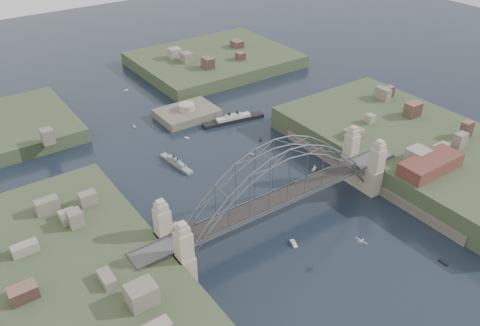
% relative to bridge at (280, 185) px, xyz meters
% --- Properties ---
extents(ground, '(500.00, 500.00, 0.00)m').
position_rel_bridge_xyz_m(ground, '(0.00, 0.00, -12.32)').
color(ground, black).
rests_on(ground, ground).
extents(bridge, '(84.00, 13.80, 24.60)m').
position_rel_bridge_xyz_m(bridge, '(0.00, 0.00, 0.00)').
color(bridge, '#48484A').
rests_on(bridge, ground).
extents(shore_west, '(50.50, 90.00, 12.00)m').
position_rel_bridge_xyz_m(shore_west, '(-57.32, 0.00, -10.35)').
color(shore_west, '#303E24').
rests_on(shore_west, ground).
extents(shore_east, '(50.50, 90.00, 12.00)m').
position_rel_bridge_xyz_m(shore_east, '(57.32, 0.00, -10.35)').
color(shore_east, '#303E24').
rests_on(shore_east, ground).
extents(headland_ne, '(70.00, 55.00, 9.50)m').
position_rel_bridge_xyz_m(headland_ne, '(50.00, 110.00, -11.57)').
color(headland_ne, '#303E24').
rests_on(headland_ne, ground).
extents(fort_island, '(22.00, 16.00, 9.40)m').
position_rel_bridge_xyz_m(fort_island, '(12.00, 70.00, -12.66)').
color(fort_island, '#524D40').
rests_on(fort_island, ground).
extents(wharf_shed, '(20.00, 8.00, 4.00)m').
position_rel_bridge_xyz_m(wharf_shed, '(44.00, -14.00, -2.32)').
color(wharf_shed, '#592D26').
rests_on(wharf_shed, shore_east).
extents(finger_pier, '(4.00, 22.00, 1.40)m').
position_rel_bridge_xyz_m(finger_pier, '(39.00, -28.00, -11.62)').
color(finger_pier, '#48484A').
rests_on(finger_pier, ground).
extents(naval_cruiser_near, '(3.71, 15.46, 4.60)m').
position_rel_bridge_xyz_m(naval_cruiser_near, '(-8.26, 41.91, -11.61)').
color(naval_cruiser_near, gray).
rests_on(naval_cruiser_near, ground).
extents(naval_cruiser_far, '(5.70, 16.85, 5.65)m').
position_rel_bridge_xyz_m(naval_cruiser_far, '(-26.47, 87.02, -11.44)').
color(naval_cruiser_far, gray).
rests_on(naval_cruiser_far, ground).
extents(ocean_liner, '(24.40, 7.33, 5.94)m').
position_rel_bridge_xyz_m(ocean_liner, '(24.12, 56.49, -11.40)').
color(ocean_liner, black).
rests_on(ocean_liner, ground).
extents(aeroplane, '(1.78, 3.24, 0.47)m').
position_rel_bridge_xyz_m(aeroplane, '(5.61, -23.80, -4.80)').
color(aeroplane, '#A5A6AC').
extents(small_boat_a, '(2.30, 1.43, 1.43)m').
position_rel_bridge_xyz_m(small_boat_a, '(-23.61, 15.20, -12.04)').
color(small_boat_a, '#BBBAB6').
rests_on(small_boat_a, ground).
extents(small_boat_b, '(1.47, 1.52, 0.45)m').
position_rel_bridge_xyz_m(small_boat_b, '(15.39, 33.15, -12.17)').
color(small_boat_b, '#BBBAB6').
rests_on(small_boat_b, ground).
extents(small_boat_c, '(1.96, 3.27, 1.43)m').
position_rel_bridge_xyz_m(small_boat_c, '(-2.23, -9.11, -12.04)').
color(small_boat_c, '#BBBAB6').
rests_on(small_boat_c, ground).
extents(small_boat_d, '(1.89, 1.94, 0.45)m').
position_rel_bridge_xyz_m(small_boat_d, '(24.07, 39.72, -12.17)').
color(small_boat_d, '#BBBAB6').
rests_on(small_boat_d, ground).
extents(small_boat_e, '(3.47, 2.54, 2.38)m').
position_rel_bridge_xyz_m(small_boat_e, '(-33.68, 51.79, -11.63)').
color(small_boat_e, '#BBBAB6').
rests_on(small_boat_e, ground).
extents(small_boat_f, '(1.13, 1.63, 0.45)m').
position_rel_bridge_xyz_m(small_boat_f, '(3.38, 55.43, -12.17)').
color(small_boat_f, '#BBBAB6').
rests_on(small_boat_f, ground).
extents(small_boat_g, '(0.85, 2.50, 0.45)m').
position_rel_bridge_xyz_m(small_boat_g, '(23.32, -35.49, -12.17)').
color(small_boat_g, '#BBBAB6').
rests_on(small_boat_g, ground).
extents(small_boat_h, '(1.10, 2.20, 0.45)m').
position_rel_bridge_xyz_m(small_boat_h, '(-8.17, 73.95, -12.17)').
color(small_boat_h, '#BBBAB6').
rests_on(small_boat_h, ground).
extents(small_boat_i, '(2.69, 1.78, 2.38)m').
position_rel_bridge_xyz_m(small_boat_i, '(26.21, 14.17, -11.49)').
color(small_boat_i, '#BBBAB6').
rests_on(small_boat_i, ground).
extents(small_boat_k, '(1.73, 0.80, 0.45)m').
position_rel_bridge_xyz_m(small_boat_k, '(3.28, 106.73, -12.17)').
color(small_boat_k, '#BBBAB6').
rests_on(small_boat_k, ground).
extents(small_boat_l, '(3.01, 2.32, 0.45)m').
position_rel_bridge_xyz_m(small_boat_l, '(-36.56, 24.44, -12.17)').
color(small_boat_l, '#BBBAB6').
rests_on(small_boat_l, ground).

